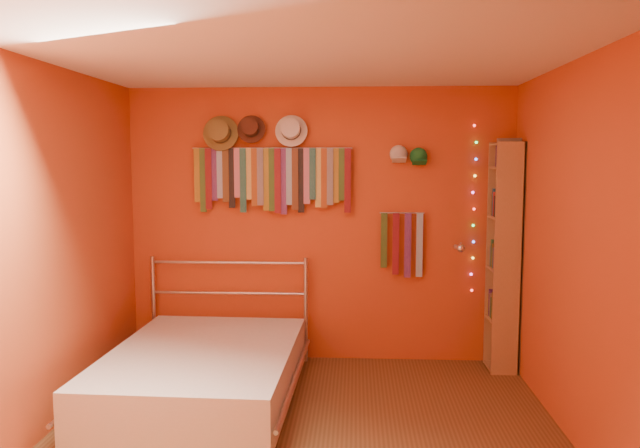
% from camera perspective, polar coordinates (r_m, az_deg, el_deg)
% --- Properties ---
extents(ground, '(3.50, 3.50, 0.00)m').
position_cam_1_polar(ground, '(4.35, -1.40, -19.26)').
color(ground, brown).
rests_on(ground, ground).
extents(back_wall, '(3.50, 0.02, 2.50)m').
position_cam_1_polar(back_wall, '(5.72, 0.00, -0.11)').
color(back_wall, '#A7371B').
rests_on(back_wall, ground).
extents(right_wall, '(0.02, 3.50, 2.50)m').
position_cam_1_polar(right_wall, '(4.22, 23.01, -2.76)').
color(right_wall, '#A7371B').
rests_on(right_wall, ground).
extents(left_wall, '(0.02, 3.50, 2.50)m').
position_cam_1_polar(left_wall, '(4.48, -24.37, -2.33)').
color(left_wall, '#A7371B').
rests_on(left_wall, ground).
extents(ceiling, '(3.50, 3.50, 0.02)m').
position_cam_1_polar(ceiling, '(3.99, -1.49, 15.26)').
color(ceiling, white).
rests_on(ceiling, back_wall).
extents(tie_rack, '(1.45, 0.03, 0.60)m').
position_cam_1_polar(tie_rack, '(5.66, -4.39, 4.36)').
color(tie_rack, '#BABABF').
rests_on(tie_rack, back_wall).
extents(small_tie_rack, '(0.40, 0.03, 0.59)m').
position_cam_1_polar(small_tie_rack, '(5.68, 7.55, -1.62)').
color(small_tie_rack, '#BABABF').
rests_on(small_tie_rack, back_wall).
extents(fedora_olive, '(0.32, 0.18, 0.32)m').
position_cam_1_polar(fedora_olive, '(5.71, -9.14, 8.30)').
color(fedora_olive, olive).
rests_on(fedora_olive, back_wall).
extents(fedora_brown, '(0.25, 0.14, 0.25)m').
position_cam_1_polar(fedora_brown, '(5.67, -6.36, 8.70)').
color(fedora_brown, '#462419').
rests_on(fedora_brown, back_wall).
extents(fedora_white, '(0.29, 0.16, 0.29)m').
position_cam_1_polar(fedora_white, '(5.61, -2.68, 8.60)').
color(fedora_white, silver).
rests_on(fedora_white, back_wall).
extents(cap_white, '(0.17, 0.21, 0.17)m').
position_cam_1_polar(cap_white, '(5.63, 7.19, 6.35)').
color(cap_white, silver).
rests_on(cap_white, back_wall).
extents(cap_green, '(0.17, 0.21, 0.17)m').
position_cam_1_polar(cap_green, '(5.65, 9.00, 6.11)').
color(cap_green, '#19742E').
rests_on(cap_green, back_wall).
extents(fairy_lights, '(0.05, 0.02, 1.51)m').
position_cam_1_polar(fairy_lights, '(5.75, 13.88, 1.34)').
color(fairy_lights, '#FF3333').
rests_on(fairy_lights, back_wall).
extents(reading_lamp, '(0.07, 0.31, 0.09)m').
position_cam_1_polar(reading_lamp, '(5.56, 12.67, -2.14)').
color(reading_lamp, '#BABABF').
rests_on(reading_lamp, back_wall).
extents(bookshelf, '(0.25, 0.34, 2.00)m').
position_cam_1_polar(bookshelf, '(5.68, 16.83, -2.78)').
color(bookshelf, '#9A7445').
rests_on(bookshelf, ground).
extents(bed, '(1.50, 2.01, 0.96)m').
position_cam_1_polar(bed, '(4.99, -10.63, -13.23)').
color(bed, '#BABABF').
rests_on(bed, ground).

